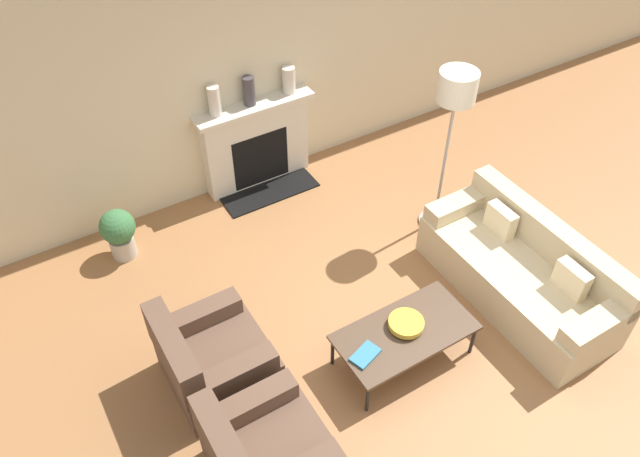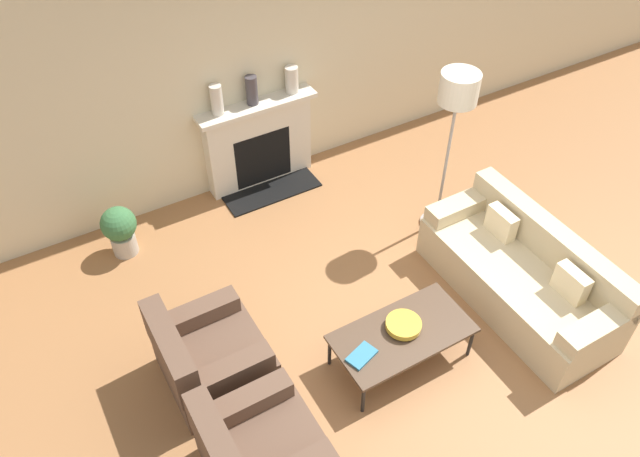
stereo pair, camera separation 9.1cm
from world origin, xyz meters
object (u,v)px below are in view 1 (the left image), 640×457
fireplace (257,145)px  floor_lamp (455,101)px  potted_plant (119,232)px  couch (522,272)px  coffee_table (405,333)px  book (365,355)px  armchair_near (266,455)px  armchair_far (211,359)px  mantel_vase_left (214,101)px  mantel_vase_center_right (289,80)px  bowl (406,323)px  mantel_vase_center_left (249,91)px

fireplace → floor_lamp: bearing=-51.3°
fireplace → potted_plant: bearing=-168.2°
couch → coffee_table: 1.41m
book → armchair_near: bearing=177.3°
armchair_far → mantel_vase_left: mantel_vase_left is taller
book → mantel_vase_center_right: bearing=54.1°
bowl → potted_plant: 3.04m
mantel_vase_center_left → potted_plant: mantel_vase_center_left is taller
bowl → floor_lamp: (1.36, 1.22, 1.11)m
fireplace → mantel_vase_center_left: mantel_vase_center_left is taller
mantel_vase_left → mantel_vase_center_left: mantel_vase_left is taller
floor_lamp → armchair_near: bearing=-151.4°
potted_plant → mantel_vase_center_right: bearing=9.8°
fireplace → armchair_near: (-1.59, -3.24, -0.22)m
fireplace → armchair_far: bearing=-125.2°
couch → potted_plant: bearing=-128.9°
coffee_table → potted_plant: bearing=123.8°
mantel_vase_left → mantel_vase_center_left: (0.40, 0.00, -0.01)m
armchair_far → bowl: size_ratio=2.77×
fireplace → potted_plant: (-1.77, -0.37, -0.18)m
fireplace → floor_lamp: size_ratio=0.74×
armchair_near → coffee_table: armchair_near is taller
fireplace → couch: 3.18m
armchair_far → coffee_table: (1.52, -0.66, 0.06)m
bowl → mantel_vase_left: size_ratio=0.93×
bowl → armchair_near: bearing=-166.8°
book → mantel_vase_left: size_ratio=0.87×
floor_lamp → book: bearing=-144.7°
fireplace → book: bearing=-99.7°
floor_lamp → mantel_vase_left: size_ratio=5.54×
fireplace → bowl: size_ratio=4.43×
bowl → floor_lamp: floor_lamp is taller
fireplace → book: fireplace is taller
armchair_far → mantel_vase_center_right: (2.04, 2.27, 0.91)m
fireplace → couch: fireplace is taller
couch → potted_plant: (-3.11, 2.51, 0.02)m
armchair_far → potted_plant: armchair_far is taller
couch → book: size_ratio=6.89×
fireplace → couch: size_ratio=0.69×
mantel_vase_left → potted_plant: 1.65m
mantel_vase_left → mantel_vase_center_left: 0.40m
fireplace → bowl: bearing=-90.7°
book → mantel_vase_left: mantel_vase_left is taller
couch → coffee_table: bearing=-88.7°
coffee_table → couch: bearing=1.3°
coffee_table → mantel_vase_left: bearing=97.1°
couch → mantel_vase_center_right: size_ratio=6.67×
mantel_vase_center_left → mantel_vase_center_right: (0.48, 0.00, -0.01)m
armchair_far → floor_lamp: 3.22m
floor_lamp → mantel_vase_center_right: bearing=117.6°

